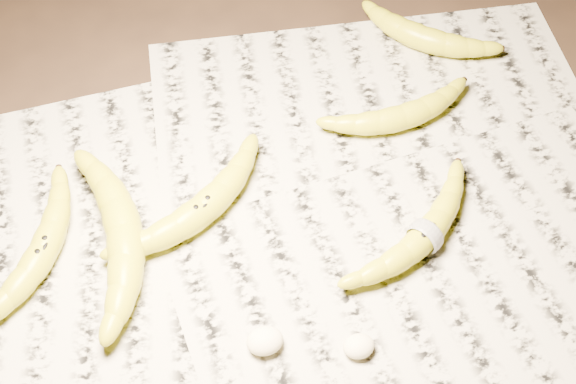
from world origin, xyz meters
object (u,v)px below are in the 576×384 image
object	(u,v)px
banana_left_b	(124,232)
banana_taped	(425,235)
banana_center	(201,208)
banana_upper_a	(402,115)
banana_left_a	(42,250)
banana_upper_b	(423,36)

from	to	relation	value
banana_left_b	banana_taped	world-z (taller)	banana_left_b
banana_center	banana_upper_a	size ratio (longest dim) A/B	1.17
banana_center	banana_upper_a	xyz separation A→B (m)	(0.27, 0.07, -0.00)
banana_taped	banana_left_a	bearing A→B (deg)	134.27
banana_left_a	banana_left_b	world-z (taller)	banana_left_b
banana_center	banana_left_b	bearing A→B (deg)	155.95
banana_left_b	banana_upper_b	xyz separation A→B (m)	(0.43, 0.20, -0.00)
banana_taped	banana_upper_a	world-z (taller)	same
banana_center	banana_left_a	bearing A→B (deg)	151.40
banana_left_a	banana_taped	bearing A→B (deg)	-71.89
banana_left_a	banana_upper_b	distance (m)	0.56
banana_center	banana_upper_a	distance (m)	0.28
banana_left_b	banana_upper_b	bearing A→B (deg)	-63.21
banana_left_b	banana_upper_a	world-z (taller)	banana_left_b
banana_left_a	banana_center	size ratio (longest dim) A/B	0.96
banana_left_a	banana_upper_b	size ratio (longest dim) A/B	1.14
banana_left_b	banana_taped	xyz separation A→B (m)	(0.32, -0.10, -0.00)
banana_left_a	banana_taped	world-z (taller)	banana_left_a
banana_left_a	banana_center	bearing A→B (deg)	-56.88
banana_left_b	banana_upper_b	distance (m)	0.48
banana_left_a	banana_upper_a	bearing A→B (deg)	-48.96
banana_left_a	banana_center	distance (m)	0.18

